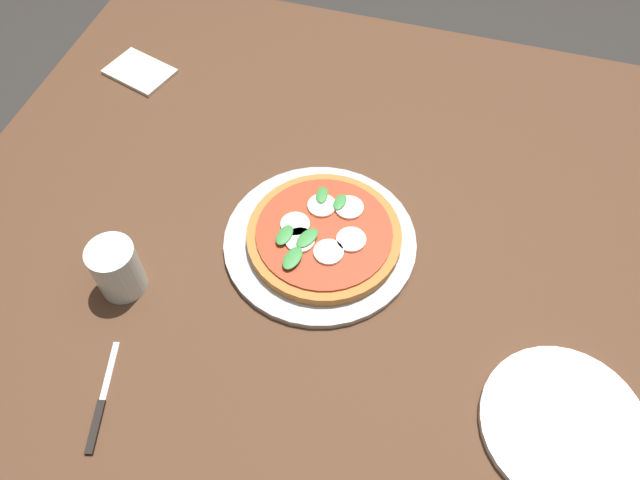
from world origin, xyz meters
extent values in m
plane|color=#2D2B28|center=(0.00, 0.00, 0.00)|extent=(6.00, 6.00, 0.00)
cube|color=#4C301E|center=(0.00, 0.00, 0.70)|extent=(1.41, 1.17, 0.04)
cube|color=#4C301E|center=(0.63, -0.50, 0.34)|extent=(0.07, 0.07, 0.68)
cylinder|color=#B2B2B7|center=(0.05, 0.04, 0.73)|extent=(0.32, 0.32, 0.01)
cylinder|color=#B27033|center=(0.05, 0.03, 0.74)|extent=(0.25, 0.25, 0.02)
cylinder|color=#B7381E|center=(0.05, 0.03, 0.75)|extent=(0.22, 0.22, 0.00)
cylinder|color=white|center=(0.10, 0.04, 0.76)|extent=(0.05, 0.05, 0.00)
cylinder|color=white|center=(0.08, 0.06, 0.76)|extent=(0.05, 0.05, 0.00)
cylinder|color=white|center=(0.03, 0.07, 0.76)|extent=(0.05, 0.05, 0.00)
cylinder|color=white|center=(0.00, 0.04, 0.76)|extent=(0.05, 0.05, 0.00)
cylinder|color=white|center=(0.02, -0.02, 0.76)|extent=(0.05, 0.05, 0.00)
cylinder|color=white|center=(0.06, -0.01, 0.76)|extent=(0.05, 0.05, 0.00)
ellipsoid|color=#337F38|center=(0.04, -0.03, 0.76)|extent=(0.02, 0.04, 0.00)
ellipsoid|color=#337F38|center=(0.08, 0.10, 0.76)|extent=(0.03, 0.05, 0.00)
ellipsoid|color=#337F38|center=(0.07, -0.03, 0.76)|extent=(0.02, 0.04, 0.00)
ellipsoid|color=#337F38|center=(0.07, 0.06, 0.76)|extent=(0.04, 0.05, 0.00)
ellipsoid|color=#337F38|center=(0.10, 0.06, 0.76)|extent=(0.03, 0.04, 0.00)
cylinder|color=white|center=(-0.35, 0.24, 0.73)|extent=(0.23, 0.23, 0.01)
cube|color=white|center=(0.53, -0.26, 0.72)|extent=(0.15, 0.12, 0.01)
cube|color=black|center=(0.26, 0.42, 0.72)|extent=(0.03, 0.08, 0.01)
cube|color=silver|center=(0.28, 0.34, 0.72)|extent=(0.03, 0.09, 0.00)
cylinder|color=silver|center=(0.33, 0.20, 0.77)|extent=(0.07, 0.07, 0.09)
camera|label=1|loc=(-0.12, 0.60, 1.57)|focal=35.02mm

